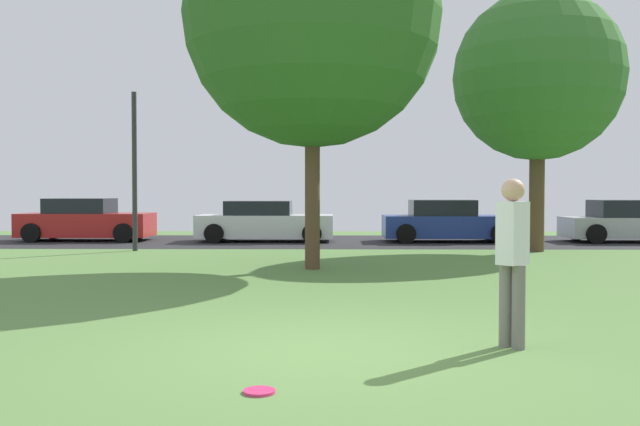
% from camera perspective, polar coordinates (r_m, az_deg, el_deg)
% --- Properties ---
extents(ground_plane, '(44.00, 44.00, 0.00)m').
position_cam_1_polar(ground_plane, '(7.44, -0.66, -11.25)').
color(ground_plane, '#5B8442').
extents(road_strip, '(44.00, 6.40, 0.01)m').
position_cam_1_polar(road_strip, '(23.31, 0.37, -2.36)').
color(road_strip, '#28282B').
rests_on(road_strip, ground_plane).
extents(oak_tree_center, '(4.71, 4.71, 7.27)m').
position_cam_1_polar(oak_tree_center, '(20.53, 17.58, 10.70)').
color(oak_tree_center, brown).
rests_on(oak_tree_center, ground_plane).
extents(maple_tree_far, '(5.56, 5.56, 8.19)m').
position_cam_1_polar(maple_tree_far, '(15.40, -0.64, 15.75)').
color(maple_tree_far, brown).
rests_on(maple_tree_far, ground_plane).
extents(person_thrower, '(0.38, 0.38, 1.82)m').
position_cam_1_polar(person_thrower, '(7.66, 15.63, -3.22)').
color(person_thrower, slate).
rests_on(person_thrower, ground_plane).
extents(frisbee_disc, '(0.27, 0.27, 0.03)m').
position_cam_1_polar(frisbee_disc, '(5.94, -5.05, -14.49)').
color(frisbee_disc, '#EA2D6B').
rests_on(frisbee_disc, ground_plane).
extents(parked_car_red, '(4.37, 2.05, 1.45)m').
position_cam_1_polar(parked_car_red, '(24.98, -18.82, -0.64)').
color(parked_car_red, '#B21E1E').
rests_on(parked_car_red, ground_plane).
extents(parked_car_white, '(4.55, 2.04, 1.37)m').
position_cam_1_polar(parked_car_white, '(23.38, -4.65, -0.79)').
color(parked_car_white, white).
rests_on(parked_car_white, ground_plane).
extents(parked_car_blue, '(4.36, 2.05, 1.41)m').
position_cam_1_polar(parked_car_blue, '(23.54, 10.46, -0.78)').
color(parked_car_blue, '#233893').
rests_on(parked_car_blue, ground_plane).
extents(parked_car_silver, '(4.51, 2.02, 1.41)m').
position_cam_1_polar(parked_car_silver, '(25.29, 24.37, -0.75)').
color(parked_car_silver, '#B7B7BC').
rests_on(parked_car_silver, ground_plane).
extents(street_lamp_post, '(0.14, 0.14, 4.50)m').
position_cam_1_polar(street_lamp_post, '(20.23, -15.09, 3.32)').
color(street_lamp_post, '#2D2D33').
rests_on(street_lamp_post, ground_plane).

